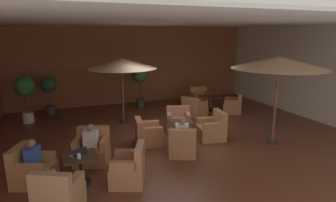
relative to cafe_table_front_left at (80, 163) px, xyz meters
The scene contains 28 objects.
ground_plane 3.75m from the cafe_table_front_left, 35.05° to the left, with size 11.34×9.90×0.02m, color brown.
wall_back_brick 7.78m from the cafe_table_front_left, 66.64° to the left, with size 11.34×0.08×3.51m, color brown.
wall_right_plain 9.02m from the cafe_table_front_left, 13.82° to the left, with size 0.08×9.90×3.51m, color silver.
ceiling_slab 4.82m from the cafe_table_front_left, 35.05° to the left, with size 11.34×9.90×0.06m, color silver.
cafe_table_front_left is the anchor object (origin of this frame).
armchair_front_left_north 1.06m from the cafe_table_front_left, 115.87° to the right, with size 0.97×0.98×0.91m.
armchair_front_left_east 1.06m from the cafe_table_front_left, 21.43° to the right, with size 0.93×0.94×0.90m.
armchair_front_left_south 1.07m from the cafe_table_front_left, 70.79° to the left, with size 1.01×0.97×0.88m.
armchair_front_left_west 1.08m from the cafe_table_front_left, 159.15° to the left, with size 1.01×0.99×0.85m.
cafe_table_front_right 3.37m from the cafe_table_front_left, 26.56° to the left, with size 0.67×0.67×0.65m.
armchair_front_right_north 4.15m from the cafe_table_front_left, 36.20° to the left, with size 0.97×0.93×0.80m.
armchair_front_right_east 2.63m from the cafe_table_front_left, 39.28° to the left, with size 0.89×0.89×0.79m.
armchair_front_right_south 2.72m from the cafe_table_front_left, 12.24° to the left, with size 0.93×0.96×0.82m.
armchair_front_right_west 4.25m from the cafe_table_front_left, 18.78° to the left, with size 0.88×0.87×0.89m.
cafe_table_mid_center 7.03m from the cafe_table_front_left, 37.85° to the left, with size 0.74×0.74×0.65m.
armchair_mid_center_north 7.39m from the cafe_table_front_left, 30.19° to the left, with size 1.00×1.00×0.86m.
armchair_mid_center_east 7.77m from the cafe_table_front_left, 43.37° to the left, with size 0.87×0.83×0.84m.
armchair_mid_center_south 6.05m from the cafe_table_front_left, 39.85° to the left, with size 1.02×1.06×0.80m.
patio_umbrella_tall_red 5.89m from the cafe_table_front_left, ahead, with size 2.68×2.68×2.58m.
patio_umbrella_center_beige 4.74m from the cafe_table_front_left, 65.70° to the left, with size 2.51×2.51×2.36m.
potted_tree_left_corner 6.17m from the cafe_table_front_left, 96.72° to the left, with size 0.62×0.62×1.55m.
potted_tree_mid_left 5.55m from the cafe_table_front_left, 105.59° to the left, with size 0.74×0.74×1.73m.
potted_tree_mid_right 6.60m from the cafe_table_front_left, 63.07° to the left, with size 0.65×0.65×1.80m.
patron_blue_shirt 2.74m from the cafe_table_front_left, 12.99° to the left, with size 0.40×0.35×0.66m.
patron_by_window 1.04m from the cafe_table_front_left, 70.79° to the left, with size 0.41×0.34×0.60m.
patron_with_friend 1.03m from the cafe_table_front_left, 159.15° to the left, with size 0.32×0.41×0.62m.
iced_drink_cup 0.26m from the cafe_table_front_left, 99.76° to the right, with size 0.08×0.08×0.11m, color white.
open_laptop 0.22m from the cafe_table_front_left, 134.07° to the right, with size 0.37×0.32×0.20m.
Camera 1 is at (-3.30, -8.09, 3.19)m, focal length 30.34 mm.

